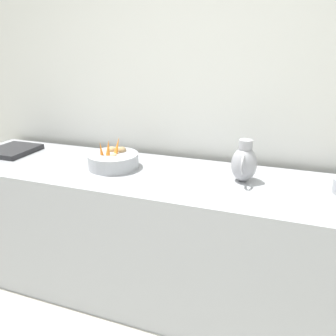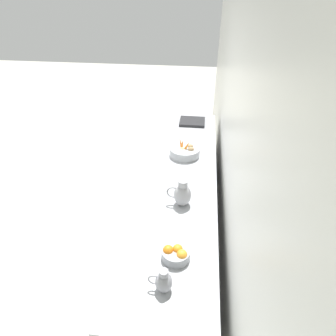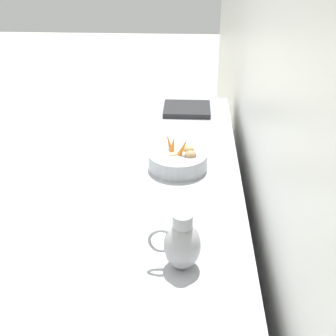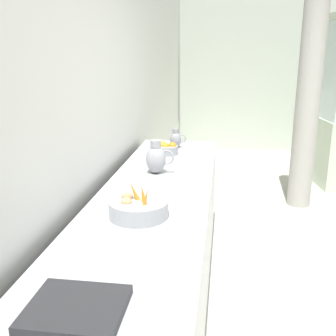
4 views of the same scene
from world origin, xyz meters
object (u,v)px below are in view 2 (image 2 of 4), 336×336
(vegetable_colander, at_px, (185,151))
(metal_pitcher_tall, at_px, (182,194))
(metal_pitcher_short, at_px, (163,281))
(orange_bowl, at_px, (176,253))

(vegetable_colander, relative_size, metal_pitcher_tall, 1.32)
(vegetable_colander, distance_m, metal_pitcher_tall, 0.85)
(metal_pitcher_short, bearing_deg, orange_bowl, -101.10)
(vegetable_colander, bearing_deg, metal_pitcher_short, 89.85)
(orange_bowl, height_order, metal_pitcher_short, metal_pitcher_short)
(vegetable_colander, xyz_separation_m, metal_pitcher_tall, (-0.04, 0.84, 0.06))
(orange_bowl, xyz_separation_m, metal_pitcher_tall, (0.01, -0.59, 0.07))
(orange_bowl, bearing_deg, metal_pitcher_short, 78.90)
(metal_pitcher_short, bearing_deg, vegetable_colander, -90.15)
(metal_pitcher_tall, distance_m, metal_pitcher_short, 0.85)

